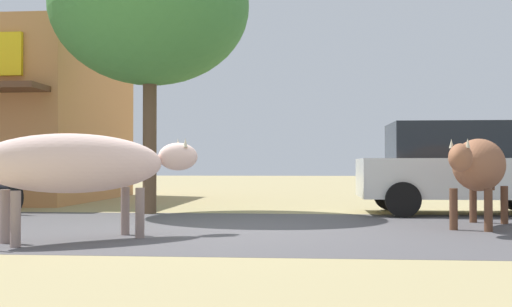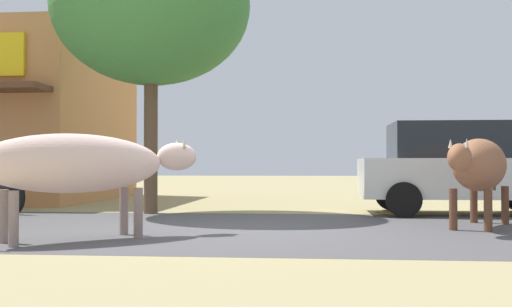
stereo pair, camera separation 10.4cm
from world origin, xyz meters
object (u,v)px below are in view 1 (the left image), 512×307
at_px(cow_far_dark, 479,166).
at_px(cow_near_brown, 81,164).
at_px(parked_hatchback_car, 459,167).
at_px(roadside_tree, 150,6).

bearing_deg(cow_far_dark, cow_near_brown, -158.61).
bearing_deg(parked_hatchback_car, roadside_tree, -175.80).
xyz_separation_m(roadside_tree, parked_hatchback_car, (5.58, 0.41, -2.94)).
distance_m(roadside_tree, cow_near_brown, 4.97).
relative_size(roadside_tree, cow_far_dark, 2.13).
relative_size(roadside_tree, parked_hatchback_car, 1.40).
relative_size(cow_near_brown, cow_far_dark, 0.97).
relative_size(parked_hatchback_car, cow_near_brown, 1.56).
bearing_deg(parked_hatchback_car, cow_near_brown, -140.28).
bearing_deg(cow_near_brown, roadside_tree, 93.10).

